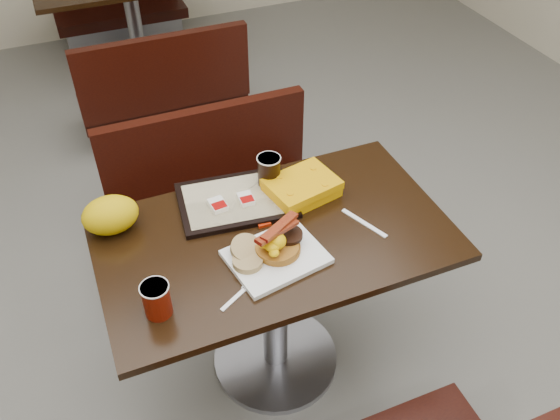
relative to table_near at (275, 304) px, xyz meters
name	(u,v)px	position (x,y,z in m)	size (l,w,h in m)	color
floor	(276,359)	(0.00, 0.00, -0.38)	(6.00, 7.00, 0.01)	gray
table_near	(275,304)	(0.00, 0.00, 0.00)	(1.20, 0.70, 0.75)	black
bench_near_n	(220,197)	(0.00, 0.70, -0.02)	(1.00, 0.46, 0.72)	black
table_far	(136,31)	(0.00, 2.60, 0.00)	(1.20, 0.70, 0.75)	black
bench_far_s	(160,79)	(0.00, 1.90, -0.02)	(1.00, 0.46, 0.72)	black
platter	(276,257)	(-0.04, -0.11, 0.38)	(0.30, 0.23, 0.02)	white
pancake_stack	(278,247)	(-0.02, -0.09, 0.41)	(0.15, 0.15, 0.03)	#A95B1C
sausage_patty	(289,235)	(0.02, -0.08, 0.43)	(0.09, 0.09, 0.01)	black
scrambled_eggs	(277,242)	(-0.04, -0.11, 0.45)	(0.11, 0.09, 0.06)	#FFE705
bacon_strips	(277,231)	(-0.03, -0.10, 0.49)	(0.18, 0.08, 0.01)	#4E0705
muffin_bottom	(248,261)	(-0.14, -0.11, 0.40)	(0.10, 0.10, 0.02)	tan
muffin_top	(246,248)	(-0.13, -0.07, 0.42)	(0.10, 0.10, 0.02)	tan
coffee_cup_near	(157,300)	(-0.44, -0.18, 0.43)	(0.08, 0.08, 0.11)	#971605
fork	(233,300)	(-0.22, -0.22, 0.38)	(0.14, 0.03, 0.00)	white
knife	(364,223)	(0.31, -0.07, 0.38)	(0.19, 0.02, 0.00)	white
condiment_syrup	(264,223)	(-0.02, 0.06, 0.38)	(0.05, 0.03, 0.01)	#A11E06
tray	(236,200)	(-0.07, 0.20, 0.38)	(0.41, 0.29, 0.02)	black
hashbrown_sleeve_left	(218,205)	(-0.14, 0.18, 0.40)	(0.05, 0.07, 0.02)	silver
hashbrown_sleeve_right	(246,199)	(-0.04, 0.18, 0.40)	(0.05, 0.07, 0.02)	silver
coffee_cup_far	(269,170)	(0.08, 0.24, 0.45)	(0.08, 0.08, 0.11)	black
clamshell	(302,188)	(0.17, 0.15, 0.41)	(0.25, 0.19, 0.07)	#D79203
paper_bag	(110,215)	(-0.50, 0.23, 0.44)	(0.19, 0.14, 0.13)	#D99907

